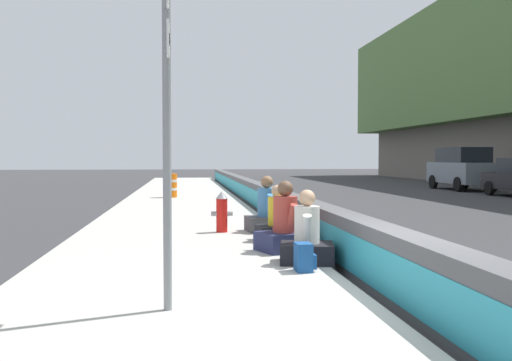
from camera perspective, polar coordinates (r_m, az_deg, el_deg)
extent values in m
plane|color=#353538|center=(7.36, 13.87, -11.46)|extent=(160.00, 160.00, 0.00)
cube|color=#B5B2A8|center=(6.88, -7.68, -11.79)|extent=(80.00, 4.40, 0.14)
cube|color=#545456|center=(7.27, 13.90, -8.21)|extent=(76.00, 0.44, 0.85)
cube|color=teal|center=(7.21, 12.20, -8.64)|extent=(74.48, 0.01, 0.54)
cylinder|color=gray|center=(6.13, -8.70, 4.12)|extent=(0.09, 0.09, 3.60)
cube|color=white|center=(6.24, -8.57, 13.33)|extent=(0.44, 0.02, 0.36)
cube|color=black|center=(6.24, -8.44, 13.34)|extent=(0.30, 0.01, 0.10)
cylinder|color=red|center=(12.53, -3.36, -3.42)|extent=(0.24, 0.24, 0.72)
cone|color=gray|center=(12.49, -3.37, -1.41)|extent=(0.26, 0.26, 0.16)
cylinder|color=gray|center=(12.54, -2.59, -3.25)|extent=(0.10, 0.12, 0.10)
cylinder|color=gray|center=(12.52, -4.14, -3.26)|extent=(0.10, 0.12, 0.10)
cube|color=black|center=(8.94, 4.99, -7.08)|extent=(0.82, 0.91, 0.30)
cylinder|color=beige|center=(8.88, 5.00, -4.32)|extent=(0.38, 0.38, 0.57)
sphere|color=tan|center=(8.84, 5.01, -1.70)|extent=(0.25, 0.25, 0.25)
cylinder|color=beige|center=(9.10, 4.98, -4.53)|extent=(0.31, 0.19, 0.50)
cylinder|color=beige|center=(8.68, 5.02, -4.85)|extent=(0.31, 0.19, 0.50)
cube|color=#23284C|center=(10.03, 2.88, -5.98)|extent=(0.98, 1.06, 0.32)
cylinder|color=#AD3D33|center=(9.97, 2.88, -3.32)|extent=(0.41, 0.41, 0.61)
sphere|color=brown|center=(9.94, 2.89, -0.79)|extent=(0.27, 0.27, 0.27)
cylinder|color=#AD3D33|center=(10.18, 2.25, -3.55)|extent=(0.34, 0.24, 0.54)
cylinder|color=#AD3D33|center=(9.78, 3.54, -3.79)|extent=(0.34, 0.24, 0.54)
cube|color=black|center=(11.29, 2.12, -5.14)|extent=(0.73, 0.83, 0.29)
cylinder|color=gold|center=(11.25, 2.12, -3.03)|extent=(0.37, 0.37, 0.55)
sphere|color=tan|center=(11.22, 2.12, -1.03)|extent=(0.24, 0.24, 0.24)
cylinder|color=gold|center=(11.45, 1.85, -3.21)|extent=(0.29, 0.16, 0.48)
cylinder|color=gold|center=(11.06, 2.40, -3.41)|extent=(0.29, 0.16, 0.48)
cube|color=#424247|center=(12.67, 1.08, -4.25)|extent=(0.82, 0.94, 0.32)
cylinder|color=#427FB7|center=(12.63, 1.08, -2.15)|extent=(0.41, 0.41, 0.61)
sphere|color=#8E6647|center=(12.60, 1.08, -0.15)|extent=(0.27, 0.27, 0.27)
cylinder|color=#427FB7|center=(12.85, 0.83, -2.34)|extent=(0.33, 0.18, 0.54)
cylinder|color=#427FB7|center=(12.41, 1.34, -2.50)|extent=(0.33, 0.18, 0.54)
cube|color=navy|center=(8.27, 4.65, -7.48)|extent=(0.32, 0.22, 0.40)
cube|color=navy|center=(8.31, 5.60, -7.86)|extent=(0.22, 0.06, 0.20)
cylinder|color=orange|center=(23.67, -8.36, -0.49)|extent=(0.52, 0.52, 0.95)
cylinder|color=white|center=(23.66, -8.36, -0.03)|extent=(0.54, 0.54, 0.10)
cylinder|color=white|center=(23.68, -8.36, -0.84)|extent=(0.54, 0.54, 0.10)
cylinder|color=black|center=(28.89, 21.87, -0.70)|extent=(0.66, 0.23, 0.66)
cube|color=slate|center=(33.13, 19.48, 0.73)|extent=(4.82, 1.96, 1.10)
cube|color=black|center=(33.03, 19.57, 2.37)|extent=(3.11, 1.75, 0.80)
cylinder|color=black|center=(34.16, 16.94, -0.12)|extent=(0.76, 0.23, 0.76)
cylinder|color=black|center=(34.93, 19.72, -0.11)|extent=(0.76, 0.23, 0.76)
cylinder|color=black|center=(31.37, 19.18, -0.35)|extent=(0.76, 0.23, 0.76)
cylinder|color=black|center=(32.21, 22.14, -0.33)|extent=(0.76, 0.23, 0.76)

